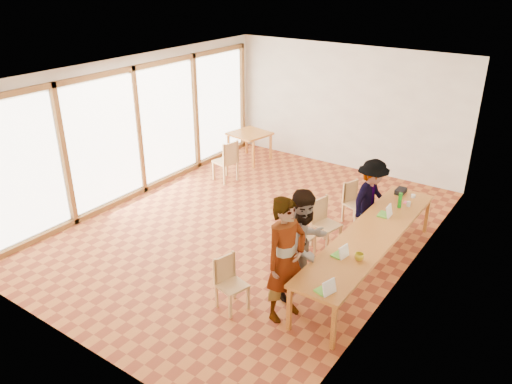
# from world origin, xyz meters

# --- Properties ---
(ground) EXTENTS (8.00, 8.00, 0.00)m
(ground) POSITION_xyz_m (0.00, 0.00, 0.00)
(ground) COLOR #B05D2A
(ground) RESTS_ON ground
(wall_back) EXTENTS (6.00, 0.10, 3.00)m
(wall_back) POSITION_xyz_m (0.00, 4.00, 1.50)
(wall_back) COLOR white
(wall_back) RESTS_ON ground
(wall_front) EXTENTS (6.00, 0.10, 3.00)m
(wall_front) POSITION_xyz_m (0.00, -4.00, 1.50)
(wall_front) COLOR white
(wall_front) RESTS_ON ground
(wall_right) EXTENTS (0.10, 8.00, 3.00)m
(wall_right) POSITION_xyz_m (3.00, 0.00, 1.50)
(wall_right) COLOR white
(wall_right) RESTS_ON ground
(window_wall) EXTENTS (0.10, 8.00, 3.00)m
(window_wall) POSITION_xyz_m (-2.96, 0.00, 1.50)
(window_wall) COLOR white
(window_wall) RESTS_ON ground
(ceiling) EXTENTS (6.00, 8.00, 0.04)m
(ceiling) POSITION_xyz_m (0.00, 0.00, 3.02)
(ceiling) COLOR white
(ceiling) RESTS_ON wall_back
(communal_table) EXTENTS (0.80, 4.00, 0.75)m
(communal_table) POSITION_xyz_m (2.50, -0.19, 0.70)
(communal_table) COLOR orange
(communal_table) RESTS_ON ground
(side_table) EXTENTS (0.90, 0.90, 0.75)m
(side_table) POSITION_xyz_m (-2.14, 2.96, 0.67)
(side_table) COLOR orange
(side_table) RESTS_ON ground
(chair_near) EXTENTS (0.47, 0.47, 0.44)m
(chair_near) POSITION_xyz_m (1.13, -2.17, 0.51)
(chair_near) COLOR tan
(chair_near) RESTS_ON ground
(chair_mid) EXTENTS (0.40, 0.40, 0.44)m
(chair_mid) POSITION_xyz_m (1.25, -0.34, 0.50)
(chair_mid) COLOR tan
(chair_mid) RESTS_ON ground
(chair_far) EXTENTS (0.50, 0.50, 0.48)m
(chair_far) POSITION_xyz_m (1.43, 0.21, 0.55)
(chair_far) COLOR tan
(chair_far) RESTS_ON ground
(chair_empty) EXTENTS (0.50, 0.50, 0.44)m
(chair_empty) POSITION_xyz_m (1.48, 1.37, 0.51)
(chair_empty) COLOR tan
(chair_empty) RESTS_ON ground
(chair_spare) EXTENTS (0.55, 0.55, 0.53)m
(chair_spare) POSITION_xyz_m (-1.74, 1.54, 0.61)
(chair_spare) COLOR tan
(chair_spare) RESTS_ON ground
(person_near) EXTENTS (0.62, 0.78, 1.88)m
(person_near) POSITION_xyz_m (1.94, -1.89, 0.94)
(person_near) COLOR gray
(person_near) RESTS_ON ground
(person_mid) EXTENTS (0.88, 1.01, 1.76)m
(person_mid) POSITION_xyz_m (1.89, -1.29, 0.88)
(person_mid) COLOR gray
(person_mid) RESTS_ON ground
(person_far) EXTENTS (0.69, 1.06, 1.55)m
(person_far) POSITION_xyz_m (2.01, 0.95, 0.77)
(person_far) COLOR gray
(person_far) RESTS_ON ground
(laptop_near) EXTENTS (0.26, 0.28, 0.20)m
(laptop_near) POSITION_xyz_m (2.64, -2.00, 0.81)
(laptop_near) COLOR #5DBF32
(laptop_near) RESTS_ON communal_table
(laptop_mid) EXTENTS (0.23, 0.25, 0.19)m
(laptop_mid) POSITION_xyz_m (2.41, -1.09, 0.80)
(laptop_mid) COLOR #5DBF32
(laptop_mid) RESTS_ON communal_table
(laptop_far) EXTENTS (0.22, 0.25, 0.20)m
(laptop_far) POSITION_xyz_m (2.46, 0.54, 0.81)
(laptop_far) COLOR #5DBF32
(laptop_far) RESTS_ON communal_table
(yellow_mug) EXTENTS (0.15, 0.15, 0.11)m
(yellow_mug) POSITION_xyz_m (2.66, -1.03, 0.80)
(yellow_mug) COLOR gold
(yellow_mug) RESTS_ON communal_table
(green_bottle) EXTENTS (0.07, 0.07, 0.28)m
(green_bottle) POSITION_xyz_m (2.53, 0.98, 0.89)
(green_bottle) COLOR #188118
(green_bottle) RESTS_ON communal_table
(clear_glass) EXTENTS (0.07, 0.07, 0.09)m
(clear_glass) POSITION_xyz_m (2.65, 1.12, 0.80)
(clear_glass) COLOR silver
(clear_glass) RESTS_ON communal_table
(condiment_cup) EXTENTS (0.08, 0.08, 0.06)m
(condiment_cup) POSITION_xyz_m (2.59, 1.53, 0.78)
(condiment_cup) COLOR white
(condiment_cup) RESTS_ON communal_table
(pink_phone) EXTENTS (0.05, 0.10, 0.01)m
(pink_phone) POSITION_xyz_m (2.55, 1.23, 0.76)
(pink_phone) COLOR #ED5586
(pink_phone) RESTS_ON communal_table
(black_pouch) EXTENTS (0.16, 0.26, 0.09)m
(black_pouch) POSITION_xyz_m (2.34, 1.58, 0.80)
(black_pouch) COLOR black
(black_pouch) RESTS_ON communal_table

